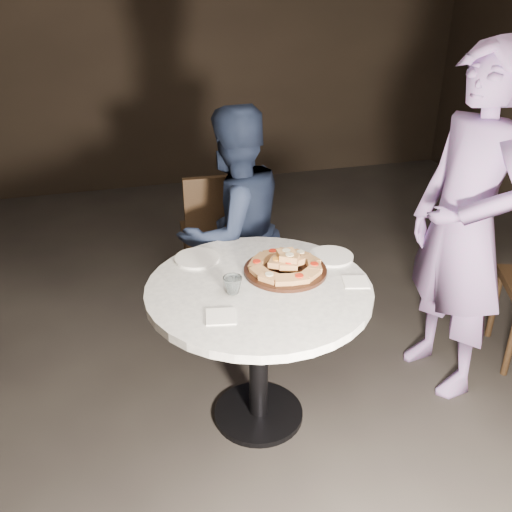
# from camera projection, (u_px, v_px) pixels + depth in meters

# --- Properties ---
(floor) EXTENTS (7.00, 7.00, 0.00)m
(floor) POSITION_uv_depth(u_px,v_px,m) (279.00, 397.00, 3.11)
(floor) COLOR black
(floor) RESTS_ON ground
(table) EXTENTS (1.34, 1.34, 0.79)m
(table) POSITION_uv_depth(u_px,v_px,m) (259.00, 313.00, 2.69)
(table) COLOR black
(table) RESTS_ON ground
(serving_board) EXTENTS (0.45, 0.45, 0.02)m
(serving_board) POSITION_uv_depth(u_px,v_px,m) (285.00, 270.00, 2.74)
(serving_board) COLOR black
(serving_board) RESTS_ON table
(focaccia_pile) EXTENTS (0.36, 0.35, 0.09)m
(focaccia_pile) POSITION_uv_depth(u_px,v_px,m) (286.00, 263.00, 2.72)
(focaccia_pile) COLOR #B47B45
(focaccia_pile) RESTS_ON serving_board
(plate_left) EXTENTS (0.30, 0.30, 0.01)m
(plate_left) POSITION_uv_depth(u_px,v_px,m) (197.00, 258.00, 2.85)
(plate_left) COLOR white
(plate_left) RESTS_ON table
(plate_right) EXTENTS (0.29, 0.29, 0.01)m
(plate_right) POSITION_uv_depth(u_px,v_px,m) (331.00, 256.00, 2.87)
(plate_right) COLOR white
(plate_right) RESTS_ON table
(water_glass) EXTENTS (0.11, 0.11, 0.08)m
(water_glass) POSITION_uv_depth(u_px,v_px,m) (233.00, 285.00, 2.55)
(water_glass) COLOR silver
(water_glass) RESTS_ON table
(napkin_near) EXTENTS (0.15, 0.15, 0.01)m
(napkin_near) POSITION_uv_depth(u_px,v_px,m) (221.00, 316.00, 2.39)
(napkin_near) COLOR white
(napkin_near) RESTS_ON table
(napkin_far) EXTENTS (0.14, 0.14, 0.01)m
(napkin_far) POSITION_uv_depth(u_px,v_px,m) (356.00, 282.00, 2.65)
(napkin_far) COLOR white
(napkin_far) RESTS_ON table
(chair_far) EXTENTS (0.48, 0.50, 0.98)m
(chair_far) POSITION_uv_depth(u_px,v_px,m) (219.00, 230.00, 3.69)
(chair_far) COLOR black
(chair_far) RESTS_ON ground
(diner_navy) EXTENTS (0.87, 0.79, 1.45)m
(diner_navy) POSITION_uv_depth(u_px,v_px,m) (233.00, 231.00, 3.29)
(diner_navy) COLOR #141C31
(diner_navy) RESTS_ON ground
(diner_teal) EXTENTS (0.53, 0.72, 1.84)m
(diner_teal) POSITION_uv_depth(u_px,v_px,m) (465.00, 229.00, 2.87)
(diner_teal) COLOR slate
(diner_teal) RESTS_ON ground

